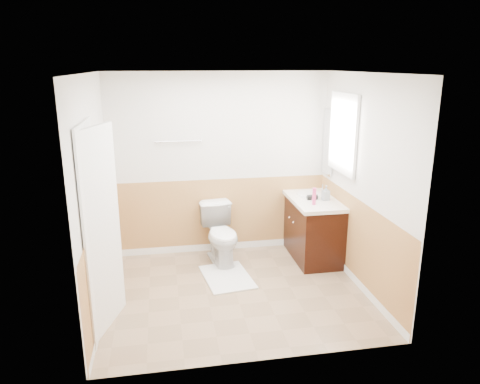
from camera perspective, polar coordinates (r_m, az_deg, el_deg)
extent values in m
plane|color=#8C7051|center=(5.45, -0.59, -12.50)|extent=(3.00, 3.00, 0.00)
plane|color=white|center=(4.79, -0.68, 14.83)|extent=(3.00, 3.00, 0.00)
plane|color=silver|center=(6.22, -2.60, 3.46)|extent=(3.00, 0.00, 3.00)
plane|color=silver|center=(3.76, 2.62, -5.00)|extent=(3.00, 0.00, 3.00)
plane|color=silver|center=(4.96, -17.98, -0.55)|extent=(0.00, 3.00, 3.00)
plane|color=silver|center=(5.41, 15.23, 1.01)|extent=(0.00, 3.00, 3.00)
plane|color=tan|center=(6.41, -2.50, -3.12)|extent=(3.00, 0.00, 3.00)
plane|color=tan|center=(4.10, 2.45, -14.78)|extent=(3.00, 0.00, 3.00)
plane|color=tan|center=(5.22, -17.14, -8.47)|extent=(0.00, 2.60, 2.60)
plane|color=tan|center=(5.64, 14.57, -6.37)|extent=(0.00, 2.60, 2.60)
imported|color=white|center=(6.07, -2.37, -5.38)|extent=(0.53, 0.81, 0.78)
cube|color=silver|center=(5.76, -1.64, -10.69)|extent=(0.65, 0.87, 0.02)
cube|color=black|center=(6.31, 9.09, -4.62)|extent=(0.55, 1.10, 0.80)
sphere|color=silver|center=(6.08, 6.77, -3.82)|extent=(0.03, 0.03, 0.03)
sphere|color=silver|center=(6.26, 6.25, -3.22)|extent=(0.03, 0.03, 0.03)
cube|color=white|center=(6.17, 9.17, -0.93)|extent=(0.60, 1.15, 0.05)
cylinder|color=white|center=(6.30, 8.83, -0.23)|extent=(0.36, 0.36, 0.02)
cylinder|color=silver|center=(6.34, 10.40, 0.37)|extent=(0.02, 0.02, 0.14)
cylinder|color=#D83774|center=(5.83, 9.35, -0.55)|extent=(0.05, 0.05, 0.22)
imported|color=gray|center=(6.06, 10.79, -0.10)|extent=(0.09, 0.09, 0.20)
cylinder|color=black|center=(6.06, 9.12, -0.65)|extent=(0.14, 0.07, 0.07)
cylinder|color=black|center=(6.08, 8.75, -0.86)|extent=(0.03, 0.03, 0.07)
cube|color=silver|center=(6.33, 11.05, 6.17)|extent=(0.02, 0.35, 0.90)
cube|color=white|center=(5.83, 12.89, 7.23)|extent=(0.04, 0.80, 1.00)
cube|color=white|center=(5.84, 13.03, 7.23)|extent=(0.01, 0.70, 0.90)
cube|color=white|center=(4.60, -17.21, -4.82)|extent=(0.29, 0.78, 2.04)
cube|color=white|center=(4.60, -18.16, -4.73)|extent=(0.02, 0.92, 2.10)
sphere|color=silver|center=(4.92, -16.01, -4.21)|extent=(0.06, 0.06, 0.06)
cylinder|color=silver|center=(6.06, -7.77, 6.36)|extent=(0.62, 0.02, 0.02)
cylinder|color=silver|center=(6.28, -3.35, -1.62)|extent=(0.14, 0.02, 0.02)
cylinder|color=white|center=(6.28, -3.35, -1.62)|extent=(0.10, 0.11, 0.11)
cube|color=white|center=(6.32, -3.34, -2.57)|extent=(0.10, 0.01, 0.16)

